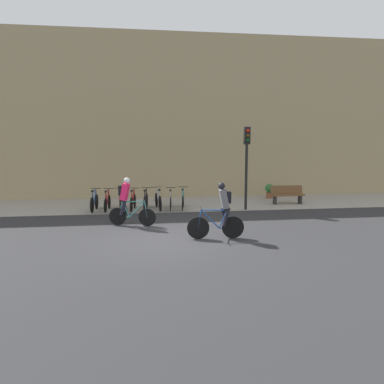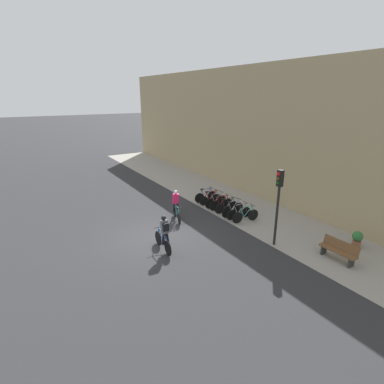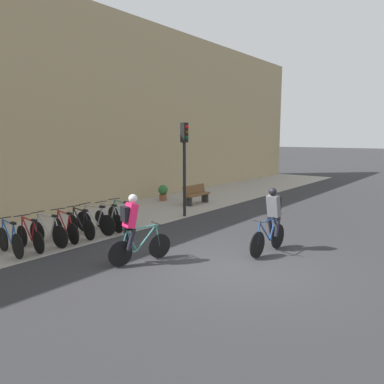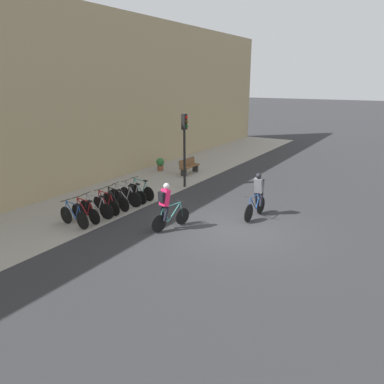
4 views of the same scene
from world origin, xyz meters
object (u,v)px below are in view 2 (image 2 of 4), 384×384
potted_plant (357,238)px  parked_bike_0 (206,196)px  bench (339,250)px  parked_bike_6 (239,212)px  cyclist_pink (176,204)px  parked_bike_3 (221,204)px  parked_bike_1 (211,199)px  parked_bike_5 (233,209)px  parked_bike_7 (245,215)px  parked_bike_2 (216,201)px  cyclist_grey (164,233)px  parked_bike_4 (227,206)px  traffic_light_pole (278,194)px

potted_plant → parked_bike_0: bearing=-164.3°
bench → parked_bike_6: bearing=-173.5°
cyclist_pink → parked_bike_3: cyclist_pink is taller
parked_bike_0 → parked_bike_6: bearing=-0.0°
parked_bike_0 → bench: (9.19, 0.66, 0.07)m
parked_bike_0 → parked_bike_1: 0.56m
parked_bike_3 → parked_bike_5: bearing=0.0°
bench → potted_plant: 1.88m
parked_bike_1 → parked_bike_0: bearing=179.9°
parked_bike_3 → parked_bike_7: 2.25m
parked_bike_6 → bench: size_ratio=1.03×
parked_bike_6 → parked_bike_0: bearing=180.0°
parked_bike_0 → parked_bike_5: size_ratio=0.94×
parked_bike_6 → bench: bearing=6.5°
parked_bike_3 → parked_bike_2: bearing=-180.0°
parked_bike_7 → bench: 5.28m
parked_bike_5 → parked_bike_3: bearing=-180.0°
parked_bike_0 → bench: size_ratio=1.01×
parked_bike_7 → potted_plant: bearing=26.8°
parked_bike_0 → parked_bike_6: 3.38m
parked_bike_1 → parked_bike_7: 3.38m
cyclist_pink → bench: (7.64, 3.78, -0.48)m
cyclist_grey → parked_bike_1: (-3.99, 5.41, -0.56)m
parked_bike_2 → parked_bike_4: size_ratio=1.03×
traffic_light_pole → bench: 3.48m
parked_bike_1 → potted_plant: (8.37, 2.52, 0.05)m
cyclist_pink → parked_bike_5: bearing=67.8°
cyclist_grey → parked_bike_7: size_ratio=1.08×
parked_bike_3 → parked_bike_7: bearing=0.0°
cyclist_grey → potted_plant: 9.08m
traffic_light_pole → cyclist_grey: bearing=-114.3°
parked_bike_0 → parked_bike_7: size_ratio=0.97×
parked_bike_2 → cyclist_pink: bearing=-82.4°
parked_bike_0 → parked_bike_7: (3.94, -0.00, -0.00)m
parked_bike_0 → traffic_light_pole: size_ratio=0.44×
cyclist_grey → parked_bike_6: size_ratio=1.09×
parked_bike_0 → parked_bike_1: bearing=-0.1°
parked_bike_5 → traffic_light_pole: bearing=-9.2°
parked_bike_3 → parked_bike_5: 1.13m
parked_bike_4 → parked_bike_0: bearing=180.0°
potted_plant → parked_bike_2: bearing=-162.1°
cyclist_pink → parked_bike_6: bearing=59.5°
parked_bike_0 → parked_bike_4: size_ratio=1.00×
cyclist_grey → potted_plant: bearing=61.1°
parked_bike_3 → bench: size_ratio=1.01×
parked_bike_1 → potted_plant: 8.74m
cyclist_grey → bench: size_ratio=1.12×
parked_bike_0 → parked_bike_6: parked_bike_0 is taller
parked_bike_0 → parked_bike_7: 3.94m
cyclist_grey → parked_bike_6: bearing=102.2°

